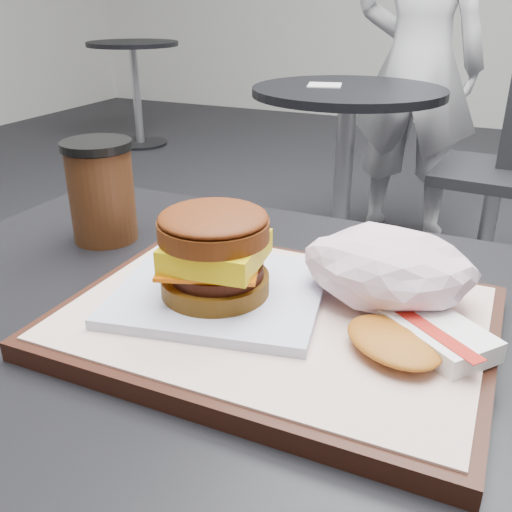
% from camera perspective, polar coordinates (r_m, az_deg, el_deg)
% --- Properties ---
extents(customer_table, '(0.80, 0.60, 0.77)m').
position_cam_1_polar(customer_table, '(0.66, -2.40, -19.99)').
color(customer_table, '#A5A5AA').
rests_on(customer_table, ground).
extents(serving_tray, '(0.38, 0.28, 0.02)m').
position_cam_1_polar(serving_tray, '(0.53, 1.87, -6.47)').
color(serving_tray, black).
rests_on(serving_tray, customer_table).
extents(breakfast_sandwich, '(0.22, 0.20, 0.09)m').
position_cam_1_polar(breakfast_sandwich, '(0.52, -3.97, -0.60)').
color(breakfast_sandwich, white).
rests_on(breakfast_sandwich, serving_tray).
extents(hash_brown, '(0.14, 0.13, 0.02)m').
position_cam_1_polar(hash_brown, '(0.48, 15.88, -7.82)').
color(hash_brown, white).
rests_on(hash_brown, serving_tray).
extents(crumpled_wrapper, '(0.15, 0.12, 0.07)m').
position_cam_1_polar(crumpled_wrapper, '(0.54, 13.16, -1.20)').
color(crumpled_wrapper, white).
rests_on(crumpled_wrapper, serving_tray).
extents(coffee_cup, '(0.08, 0.08, 0.12)m').
position_cam_1_polar(coffee_cup, '(0.73, -15.19, 6.26)').
color(coffee_cup, '#442210').
rests_on(coffee_cup, customer_table).
extents(neighbor_table, '(0.70, 0.70, 0.75)m').
position_cam_1_polar(neighbor_table, '(2.20, 8.92, 11.18)').
color(neighbor_table, black).
rests_on(neighbor_table, ground).
extents(napkin, '(0.15, 0.15, 0.00)m').
position_cam_1_polar(napkin, '(2.20, 6.88, 16.61)').
color(napkin, white).
rests_on(napkin, neighbor_table).
extents(patron, '(0.57, 0.38, 1.55)m').
position_cam_1_polar(patron, '(2.72, 15.87, 17.88)').
color(patron, silver).
rests_on(patron, ground).
extents(bg_table_mid, '(0.66, 0.66, 0.75)m').
position_cam_1_polar(bg_table_mid, '(4.49, -12.06, 17.85)').
color(bg_table_mid, black).
rests_on(bg_table_mid, ground).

